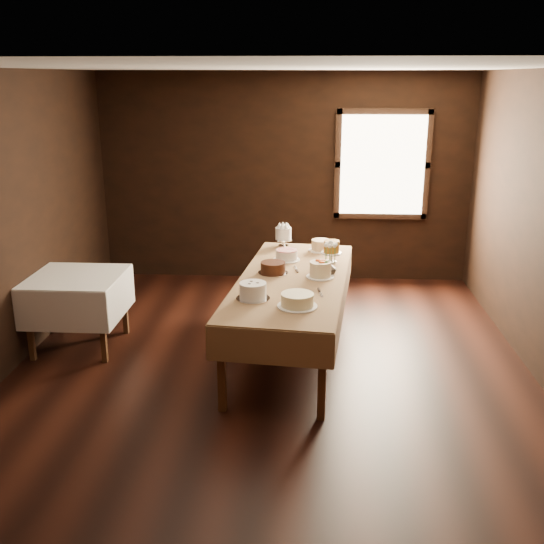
{
  "coord_description": "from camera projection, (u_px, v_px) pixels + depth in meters",
  "views": [
    {
      "loc": [
        0.34,
        -5.46,
        2.73
      ],
      "look_at": [
        0.0,
        0.2,
        0.95
      ],
      "focal_mm": 41.34,
      "sensor_mm": 36.0,
      "label": 1
    }
  ],
  "objects": [
    {
      "name": "floor",
      "position": [
        271.0,
        372.0,
        6.03
      ],
      "size": [
        5.0,
        6.0,
        0.01
      ],
      "primitive_type": "cube",
      "color": "black",
      "rests_on": "ground"
    },
    {
      "name": "ceiling",
      "position": [
        271.0,
        67.0,
        5.19
      ],
      "size": [
        5.0,
        6.0,
        0.01
      ],
      "primitive_type": "cube",
      "color": "beige",
      "rests_on": "wall_back"
    },
    {
      "name": "wall_back",
      "position": [
        285.0,
        179.0,
        8.47
      ],
      "size": [
        5.0,
        0.02,
        2.8
      ],
      "primitive_type": "cube",
      "color": "black",
      "rests_on": "ground"
    },
    {
      "name": "wall_front",
      "position": [
        228.0,
        392.0,
        2.76
      ],
      "size": [
        5.0,
        0.02,
        2.8
      ],
      "primitive_type": "cube",
      "color": "black",
      "rests_on": "ground"
    },
    {
      "name": "wall_left",
      "position": [
        0.0,
        227.0,
        5.76
      ],
      "size": [
        0.02,
        6.0,
        2.8
      ],
      "primitive_type": "cube",
      "color": "black",
      "rests_on": "ground"
    },
    {
      "name": "window",
      "position": [
        382.0,
        165.0,
        8.28
      ],
      "size": [
        1.1,
        0.05,
        1.3
      ],
      "primitive_type": "cube",
      "color": "#FFEABF",
      "rests_on": "wall_back"
    },
    {
      "name": "display_table",
      "position": [
        292.0,
        284.0,
        6.21
      ],
      "size": [
        1.31,
        2.74,
        0.82
      ],
      "rotation": [
        0.0,
        0.0,
        -0.11
      ],
      "color": "#412717",
      "rests_on": "ground"
    },
    {
      "name": "side_table",
      "position": [
        76.0,
        284.0,
        6.42
      ],
      "size": [
        0.92,
        0.92,
        0.78
      ],
      "rotation": [
        0.0,
        0.0,
        -0.0
      ],
      "color": "#412717",
      "rests_on": "ground"
    },
    {
      "name": "cake_meringue",
      "position": [
        283.0,
        238.0,
        7.29
      ],
      "size": [
        0.22,
        0.22,
        0.24
      ],
      "color": "silver",
      "rests_on": "display_table"
    },
    {
      "name": "cake_speckled",
      "position": [
        321.0,
        246.0,
        7.13
      ],
      "size": [
        0.27,
        0.27,
        0.13
      ],
      "color": "white",
      "rests_on": "display_table"
    },
    {
      "name": "cake_lattice",
      "position": [
        287.0,
        256.0,
        6.76
      ],
      "size": [
        0.29,
        0.29,
        0.11
      ],
      "color": "white",
      "rests_on": "display_table"
    },
    {
      "name": "cake_caramel",
      "position": [
        331.0,
        253.0,
        6.66
      ],
      "size": [
        0.23,
        0.23,
        0.25
      ],
      "color": "white",
      "rests_on": "display_table"
    },
    {
      "name": "cake_chocolate",
      "position": [
        273.0,
        268.0,
        6.31
      ],
      "size": [
        0.3,
        0.3,
        0.12
      ],
      "color": "silver",
      "rests_on": "display_table"
    },
    {
      "name": "cake_flowers",
      "position": [
        320.0,
        270.0,
        6.18
      ],
      "size": [
        0.3,
        0.3,
        0.16
      ],
      "color": "white",
      "rests_on": "display_table"
    },
    {
      "name": "cake_swirl",
      "position": [
        253.0,
        291.0,
        5.58
      ],
      "size": [
        0.31,
        0.31,
        0.15
      ],
      "color": "silver",
      "rests_on": "display_table"
    },
    {
      "name": "cake_cream",
      "position": [
        297.0,
        301.0,
        5.4
      ],
      "size": [
        0.38,
        0.38,
        0.12
      ],
      "color": "white",
      "rests_on": "display_table"
    },
    {
      "name": "cake_server_b",
      "position": [
        321.0,
        294.0,
        5.71
      ],
      "size": [
        0.06,
        0.24,
        0.01
      ],
      "primitive_type": "cube",
      "rotation": [
        0.0,
        0.0,
        -1.43
      ],
      "color": "silver",
      "rests_on": "display_table"
    },
    {
      "name": "cake_server_c",
      "position": [
        296.0,
        268.0,
        6.5
      ],
      "size": [
        0.06,
        0.24,
        0.01
      ],
      "primitive_type": "cube",
      "rotation": [
        0.0,
        0.0,
        1.74
      ],
      "color": "silver",
      "rests_on": "display_table"
    },
    {
      "name": "cake_server_d",
      "position": [
        324.0,
        271.0,
        6.4
      ],
      "size": [
        0.2,
        0.17,
        0.01
      ],
      "primitive_type": "cube",
      "rotation": [
        0.0,
        0.0,
        0.68
      ],
      "color": "silver",
      "rests_on": "display_table"
    },
    {
      "name": "cake_server_e",
      "position": [
        252.0,
        285.0,
        5.96
      ],
      "size": [
        0.18,
        0.19,
        0.01
      ],
      "primitive_type": "cube",
      "rotation": [
        0.0,
        0.0,
        -0.81
      ],
      "color": "silver",
      "rests_on": "display_table"
    },
    {
      "name": "flower_vase",
      "position": [
        330.0,
        269.0,
        6.27
      ],
      "size": [
        0.16,
        0.16,
        0.13
      ],
      "primitive_type": "imported",
      "rotation": [
        0.0,
        0.0,
        0.36
      ],
      "color": "#2D2823",
      "rests_on": "display_table"
    },
    {
      "name": "flower_bouquet",
      "position": [
        331.0,
        251.0,
        6.21
      ],
      "size": [
        0.14,
        0.14,
        0.2
      ],
      "primitive_type": null,
      "color": "white",
      "rests_on": "flower_vase"
    }
  ]
}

